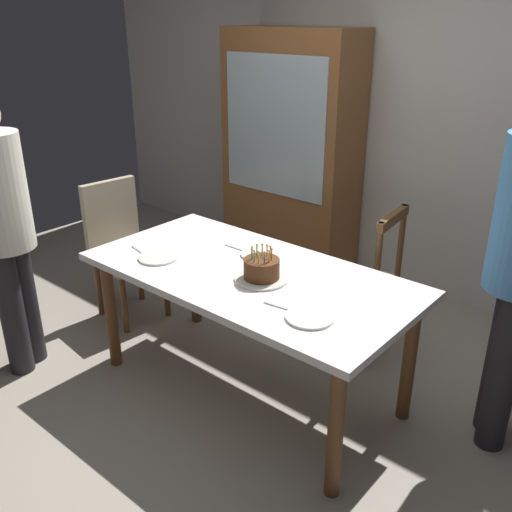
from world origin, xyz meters
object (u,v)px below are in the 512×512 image
Objects in this scene: china_cabinet at (291,154)px; chair_spindle_back at (360,284)px; person_celebrant at (3,225)px; birthday_cake at (262,270)px; chair_upholstered at (121,242)px; plate_far_side at (260,254)px; plate_near_guest at (310,317)px; dining_table at (249,286)px; plate_near_celebrant at (158,257)px.

chair_spindle_back is at bearing -34.54° from china_cabinet.
person_celebrant reaches higher than chair_spindle_back.
birthday_cake is 1.43m from chair_upholstered.
china_cabinet is at bearing 121.05° from plate_far_side.
plate_near_guest is (0.62, -0.40, 0.00)m from plate_far_side.
plate_far_side is at bearing 147.27° from plate_near_guest.
chair_upholstered is (-1.28, 0.12, -0.13)m from dining_table.
chair_spindle_back is at bearing 106.91° from plate_near_guest.
chair_upholstered is (-0.79, 0.32, -0.22)m from plate_near_celebrant.
dining_table is 0.18m from birthday_cake.
china_cabinet is (0.29, 2.25, 0.04)m from person_celebrant.
china_cabinet is (-0.42, 1.76, 0.20)m from plate_near_celebrant.
china_cabinet is (0.37, 1.43, 0.42)m from chair_upholstered.
chair_upholstered is (-1.40, 0.16, -0.26)m from birthday_cake.
plate_near_celebrant is 1.25m from chair_spindle_back.
plate_near_celebrant is 1.00× the size of plate_near_guest.
birthday_cake is at bearing -6.51° from chair_upholstered.
plate_far_side is 1.00× the size of plate_near_guest.
plate_near_guest is at bearing 0.00° from plate_near_celebrant.
chair_spindle_back is 0.50× the size of china_cabinet.
plate_far_side is at bearing 3.65° from chair_upholstered.
plate_near_guest reaches higher than dining_table.
chair_spindle_back is (-0.29, 0.97, -0.29)m from plate_near_guest.
dining_table is 0.24m from plate_far_side.
person_celebrant is (-1.32, -0.66, 0.12)m from birthday_cake.
plate_far_side is 0.23× the size of chair_spindle_back.
chair_upholstered is 0.50× the size of china_cabinet.
dining_table is at bearing -5.56° from chair_upholstered.
chair_spindle_back is (0.33, 0.57, -0.29)m from plate_far_side.
china_cabinet is at bearing 145.46° from chair_spindle_back.
china_cabinet reaches higher than plate_far_side.
plate_near_celebrant is 0.57m from plate_far_side.
chair_upholstered is (-1.52, -0.64, 0.07)m from chair_spindle_back.
plate_near_guest is (0.42, -0.17, -0.04)m from birthday_cake.
birthday_cake is 0.45m from plate_near_guest.
plate_near_celebrant and plate_near_guest have the same top height.
chair_upholstered is (-1.19, -0.08, -0.22)m from plate_far_side.
plate_far_side is (-0.09, 0.20, 0.09)m from dining_table.
birthday_cake is (0.12, -0.03, 0.14)m from dining_table.
plate_near_celebrant is at bearing 180.00° from plate_near_guest.
birthday_cake is at bearing 26.68° from person_celebrant.
chair_upholstered is at bearing -157.03° from chair_spindle_back.
birthday_cake is at bearing -98.71° from chair_spindle_back.
plate_near_celebrant is at bearing -76.68° from china_cabinet.
plate_near_celebrant is (-0.61, -0.17, -0.04)m from birthday_cake.
chair_upholstered is at bearing 173.49° from birthday_cake.
dining_table is 8.10× the size of plate_near_celebrant.
plate_near_celebrant is at bearing -22.36° from chair_upholstered.
person_celebrant is at bearing -84.53° from chair_upholstered.
plate_near_guest is 1.86m from chair_upholstered.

